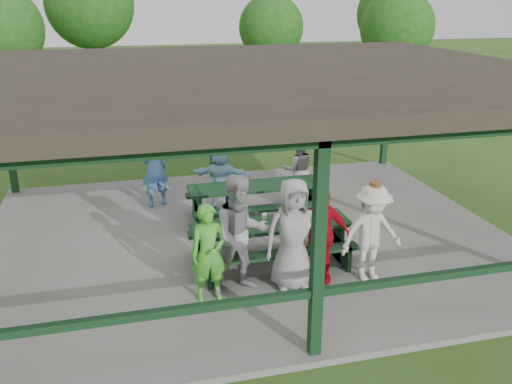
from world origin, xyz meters
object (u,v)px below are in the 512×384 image
object	(u,v)px
contestant_white_fedora	(372,233)
spectator_blue	(154,169)
spectator_lblue	(221,177)
contestant_red	(320,234)
farm_trailer	(140,121)
picnic_table_near	(271,237)
contestant_grey_left	(241,235)
pickup_truck	(264,104)
picnic_table_far	(255,197)
spectator_grey	(298,169)
contestant_grey_mid	(293,235)
contestant_green	(209,253)

from	to	relation	value
contestant_white_fedora	spectator_blue	distance (m)	5.27
spectator_blue	spectator_lblue	bearing A→B (deg)	138.78
contestant_red	farm_trailer	size ratio (longest dim) A/B	0.39
picnic_table_near	farm_trailer	xyz separation A→B (m)	(-1.76, 9.40, 0.13)
spectator_blue	contestant_grey_left	bearing A→B (deg)	84.17
pickup_truck	farm_trailer	xyz separation A→B (m)	(-4.53, -1.36, -0.06)
picnic_table_far	spectator_grey	world-z (taller)	spectator_grey
picnic_table_near	contestant_grey_left	distance (m)	1.18
contestant_grey_left	contestant_white_fedora	world-z (taller)	contestant_grey_left
spectator_lblue	farm_trailer	distance (m)	6.82
contestant_red	picnic_table_near	bearing A→B (deg)	144.88
contestant_red	spectator_blue	bearing A→B (deg)	136.90
contestant_grey_left	contestant_white_fedora	distance (m)	2.13
picnic_table_near	contestant_red	size ratio (longest dim) A/B	1.70
contestant_grey_mid	contestant_red	xyz separation A→B (m)	(0.50, 0.11, -0.10)
contestant_red	spectator_grey	xyz separation A→B (m)	(0.82, 3.57, -0.07)
contestant_green	farm_trailer	world-z (taller)	contestant_green
picnic_table_near	spectator_lblue	bearing A→B (deg)	97.33
spectator_grey	pickup_truck	xyz separation A→B (m)	(1.34, 7.97, -0.07)
contestant_green	contestant_grey_left	xyz separation A→B (m)	(0.53, 0.12, 0.19)
contestant_green	contestant_grey_mid	world-z (taller)	contestant_grey_mid
contestant_red	spectator_grey	size ratio (longest dim) A/B	1.09
contestant_green	spectator_grey	size ratio (longest dim) A/B	1.04
contestant_grey_left	picnic_table_near	bearing A→B (deg)	40.60
spectator_blue	pickup_truck	bearing A→B (deg)	-140.97
contestant_green	contestant_grey_mid	bearing A→B (deg)	0.26
picnic_table_far	contestant_green	world-z (taller)	contestant_green
pickup_truck	contestant_green	bearing A→B (deg)	-172.27
contestant_red	spectator_lblue	distance (m)	3.64
spectator_lblue	spectator_blue	bearing A→B (deg)	1.51
spectator_grey	farm_trailer	bearing A→B (deg)	-55.23
picnic_table_near	farm_trailer	distance (m)	9.56
picnic_table_near	picnic_table_far	world-z (taller)	same
contestant_green	pickup_truck	world-z (taller)	contestant_green
contestant_grey_left	pickup_truck	world-z (taller)	contestant_grey_left
picnic_table_far	contestant_grey_mid	size ratio (longest dim) A/B	1.51
spectator_grey	pickup_truck	world-z (taller)	spectator_grey
spectator_lblue	contestant_grey_mid	bearing A→B (deg)	119.95
picnic_table_near	farm_trailer	world-z (taller)	farm_trailer
picnic_table_near	contestant_grey_mid	distance (m)	0.99
spectator_blue	pickup_truck	xyz separation A→B (m)	(4.50, 7.49, -0.19)
spectator_grey	contestant_red	bearing A→B (deg)	86.07
contestant_green	contestant_red	bearing A→B (deg)	3.40
contestant_grey_mid	pickup_truck	size ratio (longest dim) A/B	0.33
farm_trailer	spectator_blue	bearing A→B (deg)	-77.16
picnic_table_near	picnic_table_far	size ratio (longest dim) A/B	1.00
picnic_table_near	contestant_grey_mid	xyz separation A→B (m)	(0.11, -0.89, 0.43)
contestant_grey_mid	spectator_grey	size ratio (longest dim) A/B	1.23
contestant_green	contestant_white_fedora	size ratio (longest dim) A/B	0.91
contestant_grey_left	contestant_white_fedora	size ratio (longest dim) A/B	1.14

